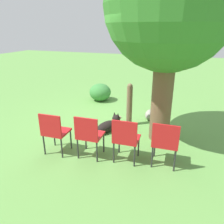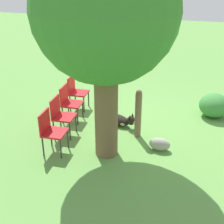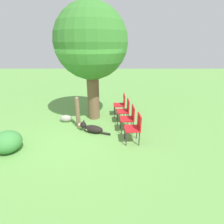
{
  "view_description": "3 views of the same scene",
  "coord_description": "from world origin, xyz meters",
  "views": [
    {
      "loc": [
        4.65,
        1.66,
        2.31
      ],
      "look_at": [
        0.24,
        0.07,
        0.48
      ],
      "focal_mm": 35.0,
      "sensor_mm": 36.0,
      "label": 1
    },
    {
      "loc": [
        -1.29,
        6.12,
        3.37
      ],
      "look_at": [
        0.1,
        1.18,
        0.91
      ],
      "focal_mm": 50.0,
      "sensor_mm": 36.0,
      "label": 2
    },
    {
      "loc": [
        0.9,
        -4.99,
        2.66
      ],
      "look_at": [
        0.89,
        0.57,
        0.46
      ],
      "focal_mm": 28.0,
      "sensor_mm": 36.0,
      "label": 3
    }
  ],
  "objects": [
    {
      "name": "ground_plane",
      "position": [
        0.0,
        0.0,
        0.0
      ],
      "size": [
        30.0,
        30.0,
        0.0
      ],
      "primitive_type": "plane",
      "color": "#609947"
    },
    {
      "name": "oak_tree",
      "position": [
        0.21,
        1.17,
        2.65
      ],
      "size": [
        2.43,
        2.43,
        3.91
      ],
      "color": "brown",
      "rests_on": "ground_plane"
    },
    {
      "name": "dog",
      "position": [
        0.25,
        -0.02,
        0.13
      ],
      "size": [
        1.05,
        0.49,
        0.37
      ],
      "rotation": [
        0.0,
        0.0,
        2.79
      ],
      "color": "black",
      "rests_on": "ground_plane"
    },
    {
      "name": "fence_post",
      "position": [
        -0.24,
        0.36,
        0.54
      ],
      "size": [
        0.14,
        0.14,
        1.07
      ],
      "color": "brown",
      "rests_on": "ground_plane"
    },
    {
      "name": "red_chair_0",
      "position": [
        1.54,
        -0.61,
        0.5
      ],
      "size": [
        0.44,
        0.46,
        0.85
      ],
      "rotation": [
        0.0,
        0.0,
        3.18
      ],
      "color": "red",
      "rests_on": "ground_plane"
    },
    {
      "name": "red_chair_1",
      "position": [
        1.44,
        0.06,
        0.5
      ],
      "size": [
        0.44,
        0.46,
        0.85
      ],
      "rotation": [
        0.0,
        0.0,
        3.18
      ],
      "color": "red",
      "rests_on": "ground_plane"
    },
    {
      "name": "red_chair_2",
      "position": [
        1.35,
        0.73,
        0.5
      ],
      "size": [
        0.44,
        0.46,
        0.85
      ],
      "rotation": [
        0.0,
        0.0,
        3.18
      ],
      "color": "red",
      "rests_on": "ground_plane"
    },
    {
      "name": "red_chair_3",
      "position": [
        1.25,
        1.41,
        0.5
      ],
      "size": [
        0.44,
        0.46,
        0.85
      ],
      "rotation": [
        0.0,
        0.0,
        3.18
      ],
      "color": "red",
      "rests_on": "ground_plane"
    },
    {
      "name": "garden_rock",
      "position": [
        -0.77,
        0.78,
        0.13
      ],
      "size": [
        0.42,
        0.23,
        0.26
      ],
      "color": "gray",
      "rests_on": "ground_plane"
    },
    {
      "name": "low_shrub",
      "position": [
        -1.81,
        -1.08,
        0.29
      ],
      "size": [
        0.71,
        0.71,
        0.57
      ],
      "color": "#3D843D",
      "rests_on": "ground_plane"
    }
  ]
}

